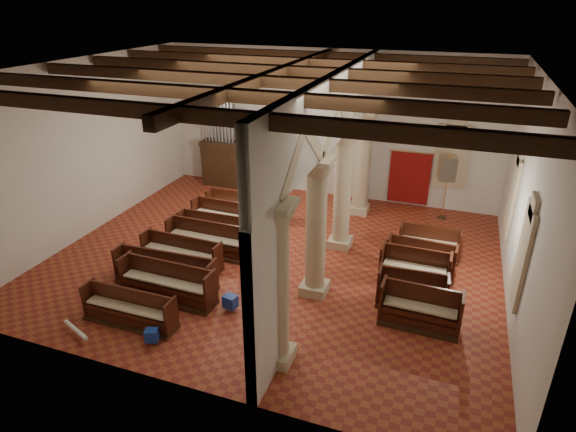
{
  "coord_description": "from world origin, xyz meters",
  "views": [
    {
      "loc": [
        5.06,
        -12.81,
        7.86
      ],
      "look_at": [
        0.27,
        0.5,
        1.33
      ],
      "focal_mm": 30.0,
      "sensor_mm": 36.0,
      "label": 1
    }
  ],
  "objects_px": {
    "nave_pew_0": "(130,313)",
    "aisle_pew_0": "(420,313)",
    "pipe_organ": "(225,156)",
    "processional_banner": "(445,198)",
    "lectern": "(238,176)"
  },
  "relations": [
    {
      "from": "pipe_organ",
      "to": "nave_pew_0",
      "type": "height_order",
      "value": "pipe_organ"
    },
    {
      "from": "processional_banner",
      "to": "nave_pew_0",
      "type": "relative_size",
      "value": 0.99
    },
    {
      "from": "processional_banner",
      "to": "aisle_pew_0",
      "type": "relative_size",
      "value": 1.24
    },
    {
      "from": "pipe_organ",
      "to": "aisle_pew_0",
      "type": "xyz_separation_m",
      "value": [
        9.3,
        -7.56,
        -0.99
      ]
    },
    {
      "from": "nave_pew_0",
      "to": "pipe_organ",
      "type": "bearing_deg",
      "value": 102.29
    },
    {
      "from": "lectern",
      "to": "aisle_pew_0",
      "type": "xyz_separation_m",
      "value": [
        8.7,
        -7.55,
        -0.12
      ]
    },
    {
      "from": "pipe_organ",
      "to": "processional_banner",
      "type": "bearing_deg",
      "value": -2.4
    },
    {
      "from": "pipe_organ",
      "to": "aisle_pew_0",
      "type": "distance_m",
      "value": 12.02
    },
    {
      "from": "nave_pew_0",
      "to": "processional_banner",
      "type": "bearing_deg",
      "value": 52.85
    },
    {
      "from": "pipe_organ",
      "to": "nave_pew_0",
      "type": "bearing_deg",
      "value": -77.66
    },
    {
      "from": "lectern",
      "to": "processional_banner",
      "type": "height_order",
      "value": "processional_banner"
    },
    {
      "from": "pipe_organ",
      "to": "processional_banner",
      "type": "xyz_separation_m",
      "value": [
        9.46,
        -0.4,
        -0.55
      ]
    },
    {
      "from": "lectern",
      "to": "aisle_pew_0",
      "type": "bearing_deg",
      "value": -50.11
    },
    {
      "from": "nave_pew_0",
      "to": "aisle_pew_0",
      "type": "bearing_deg",
      "value": 18.95
    },
    {
      "from": "lectern",
      "to": "aisle_pew_0",
      "type": "relative_size",
      "value": 0.58
    }
  ]
}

